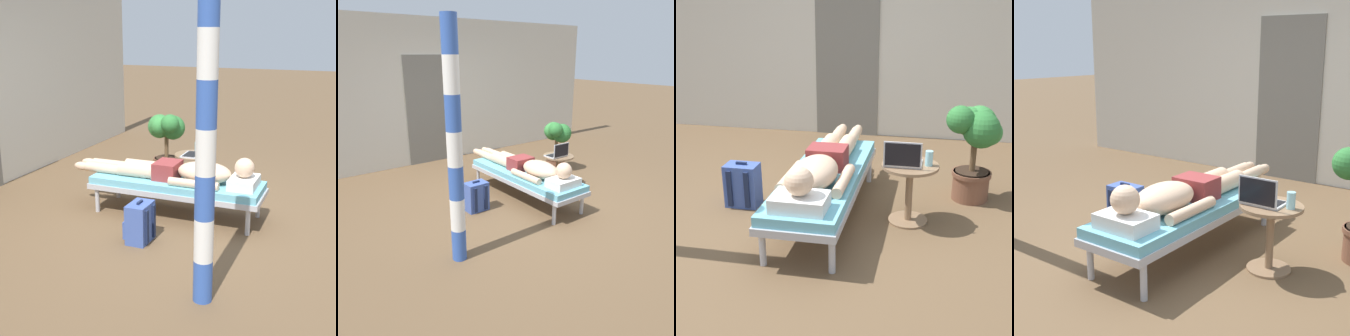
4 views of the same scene
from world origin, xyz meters
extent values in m
plane|color=brown|center=(0.00, 0.00, 0.00)|extent=(40.00, 40.00, 0.00)
cube|color=beige|center=(0.04, 2.84, 1.35)|extent=(7.60, 0.20, 2.70)
cube|color=slate|center=(-0.27, 2.73, 1.02)|extent=(0.84, 0.03, 2.04)
cylinder|color=#B7B7BC|center=(-0.22, 1.04, 0.14)|extent=(0.05, 0.05, 0.28)
cylinder|color=#B7B7BC|center=(0.30, 1.04, 0.14)|extent=(0.05, 0.05, 0.28)
cylinder|color=#B7B7BC|center=(-0.22, -0.71, 0.14)|extent=(0.05, 0.05, 0.28)
cylinder|color=#B7B7BC|center=(0.30, -0.71, 0.14)|extent=(0.05, 0.05, 0.28)
cube|color=#B7B7BC|center=(0.04, 0.17, 0.31)|extent=(0.62, 1.95, 0.06)
cube|color=#6BB7CC|center=(0.04, 0.17, 0.38)|extent=(0.59, 1.91, 0.08)
cube|color=white|center=(0.04, -0.59, 0.47)|extent=(0.40, 0.28, 0.11)
sphere|color=beige|center=(0.04, -0.59, 0.64)|extent=(0.21, 0.21, 0.21)
ellipsoid|color=beige|center=(0.04, -0.15, 0.54)|extent=(0.35, 0.60, 0.23)
cylinder|color=beige|center=(-0.18, -0.10, 0.46)|extent=(0.09, 0.55, 0.09)
cylinder|color=beige|center=(0.26, -0.10, 0.46)|extent=(0.09, 0.55, 0.09)
cube|color=maroon|center=(0.04, 0.28, 0.52)|extent=(0.33, 0.26, 0.19)
cylinder|color=beige|center=(-0.04, 0.62, 0.49)|extent=(0.15, 0.42, 0.15)
cylinder|color=beige|center=(-0.04, 1.05, 0.47)|extent=(0.11, 0.44, 0.11)
ellipsoid|color=beige|center=(-0.04, 1.34, 0.47)|extent=(0.09, 0.20, 0.10)
cylinder|color=beige|center=(0.13, 0.62, 0.49)|extent=(0.15, 0.42, 0.15)
cylinder|color=beige|center=(0.13, 1.05, 0.47)|extent=(0.11, 0.44, 0.11)
ellipsoid|color=beige|center=(0.13, 1.34, 0.47)|extent=(0.09, 0.20, 0.10)
cylinder|color=#8C6B4C|center=(0.76, 0.21, 0.01)|extent=(0.34, 0.34, 0.02)
cylinder|color=#8C6B4C|center=(0.76, 0.21, 0.26)|extent=(0.06, 0.06, 0.48)
cylinder|color=#8C6B4C|center=(0.76, 0.21, 0.51)|extent=(0.48, 0.48, 0.02)
cube|color=silver|center=(0.70, 0.21, 0.53)|extent=(0.31, 0.22, 0.02)
cube|color=black|center=(0.70, 0.22, 0.54)|extent=(0.27, 0.15, 0.00)
cube|color=silver|center=(0.70, 0.10, 0.64)|extent=(0.31, 0.01, 0.21)
cube|color=black|center=(0.70, 0.09, 0.64)|extent=(0.29, 0.00, 0.19)
cylinder|color=#99D8E5|center=(0.91, 0.22, 0.59)|extent=(0.06, 0.06, 0.13)
cube|color=#3F59A5|center=(-0.76, 0.25, 0.20)|extent=(0.30, 0.20, 0.40)
cube|color=#3F59A5|center=(-0.76, 0.37, 0.13)|extent=(0.22, 0.04, 0.18)
cube|color=#192342|center=(-0.84, 0.13, 0.20)|extent=(0.04, 0.02, 0.34)
cube|color=#192342|center=(-0.68, 0.13, 0.20)|extent=(0.04, 0.02, 0.34)
cube|color=#192342|center=(-0.76, 0.25, 0.41)|extent=(0.10, 0.02, 0.02)
cylinder|color=brown|center=(1.31, 0.80, 0.14)|extent=(0.34, 0.34, 0.28)
cylinder|color=brown|center=(1.31, 0.80, 0.26)|extent=(0.37, 0.37, 0.04)
cylinder|color=#332319|center=(1.31, 0.80, 0.29)|extent=(0.31, 0.31, 0.01)
cylinder|color=brown|center=(1.31, 0.80, 0.46)|extent=(0.06, 0.06, 0.36)
sphere|color=#38843D|center=(1.43, 0.82, 0.66)|extent=(0.24, 0.24, 0.24)
sphere|color=#38843D|center=(1.34, 0.92, 0.72)|extent=(0.33, 0.33, 0.33)
sphere|color=#38843D|center=(1.25, 0.87, 0.75)|extent=(0.27, 0.27, 0.27)
sphere|color=#2D7233|center=(1.16, 0.69, 0.81)|extent=(0.25, 0.25, 0.25)
sphere|color=#2D7233|center=(1.35, 0.72, 0.71)|extent=(0.34, 0.34, 0.34)
camera|label=1|loc=(-4.70, -1.63, 2.05)|focal=50.96mm
camera|label=2|loc=(-3.09, -3.49, 2.06)|focal=37.16mm
camera|label=3|loc=(0.97, -3.60, 1.91)|focal=51.69mm
camera|label=4|loc=(2.25, -2.90, 1.66)|focal=51.20mm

